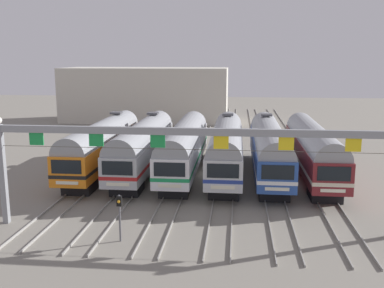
{
  "coord_description": "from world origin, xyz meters",
  "views": [
    {
      "loc": [
        2.85,
        -39.66,
        10.68
      ],
      "look_at": [
        -1.3,
        0.86,
        2.64
      ],
      "focal_mm": 41.64,
      "sensor_mm": 36.0,
      "label": 1
    }
  ],
  "objects_px": {
    "commuter_train_maroon": "(313,148)",
    "yard_signal_mast": "(120,209)",
    "commuter_train_stainless": "(143,144)",
    "commuter_train_white": "(184,145)",
    "commuter_train_blue": "(269,147)",
    "commuter_train_orange": "(103,144)",
    "commuter_train_silver": "(226,146)",
    "catenary_gantry": "(189,147)"
  },
  "relations": [
    {
      "from": "commuter_train_maroon",
      "to": "yard_signal_mast",
      "type": "xyz_separation_m",
      "value": [
        -13.44,
        -15.64,
        -0.71
      ]
    },
    {
      "from": "commuter_train_stainless",
      "to": "commuter_train_white",
      "type": "xyz_separation_m",
      "value": [
        3.84,
        -0.0,
        -0.0
      ]
    },
    {
      "from": "commuter_train_white",
      "to": "commuter_train_maroon",
      "type": "relative_size",
      "value": 1.0
    },
    {
      "from": "yard_signal_mast",
      "to": "commuter_train_maroon",
      "type": "bearing_deg",
      "value": 49.33
    },
    {
      "from": "commuter_train_white",
      "to": "commuter_train_blue",
      "type": "height_order",
      "value": "commuter_train_blue"
    },
    {
      "from": "commuter_train_white",
      "to": "commuter_train_orange",
      "type": "bearing_deg",
      "value": 179.97
    },
    {
      "from": "commuter_train_maroon",
      "to": "yard_signal_mast",
      "type": "bearing_deg",
      "value": -130.67
    },
    {
      "from": "yard_signal_mast",
      "to": "commuter_train_blue",
      "type": "bearing_deg",
      "value": 58.46
    },
    {
      "from": "commuter_train_orange",
      "to": "yard_signal_mast",
      "type": "height_order",
      "value": "commuter_train_orange"
    },
    {
      "from": "commuter_train_blue",
      "to": "commuter_train_white",
      "type": "bearing_deg",
      "value": -179.97
    },
    {
      "from": "commuter_train_maroon",
      "to": "commuter_train_silver",
      "type": "bearing_deg",
      "value": 179.97
    },
    {
      "from": "commuter_train_white",
      "to": "catenary_gantry",
      "type": "height_order",
      "value": "catenary_gantry"
    },
    {
      "from": "commuter_train_white",
      "to": "commuter_train_maroon",
      "type": "distance_m",
      "value": 11.52
    },
    {
      "from": "commuter_train_maroon",
      "to": "catenary_gantry",
      "type": "relative_size",
      "value": 0.74
    },
    {
      "from": "commuter_train_white",
      "to": "yard_signal_mast",
      "type": "bearing_deg",
      "value": -97.0
    },
    {
      "from": "commuter_train_silver",
      "to": "commuter_train_maroon",
      "type": "xyz_separation_m",
      "value": [
        7.68,
        -0.0,
        -0.0
      ]
    },
    {
      "from": "commuter_train_orange",
      "to": "commuter_train_stainless",
      "type": "xyz_separation_m",
      "value": [
        3.84,
        0.0,
        0.0
      ]
    },
    {
      "from": "commuter_train_silver",
      "to": "catenary_gantry",
      "type": "bearing_deg",
      "value": -98.1
    },
    {
      "from": "commuter_train_stainless",
      "to": "commuter_train_white",
      "type": "relative_size",
      "value": 1.0
    },
    {
      "from": "catenary_gantry",
      "to": "commuter_train_silver",
      "type": "bearing_deg",
      "value": 81.9
    },
    {
      "from": "commuter_train_blue",
      "to": "commuter_train_maroon",
      "type": "relative_size",
      "value": 1.0
    },
    {
      "from": "commuter_train_orange",
      "to": "commuter_train_white",
      "type": "relative_size",
      "value": 1.0
    },
    {
      "from": "commuter_train_silver",
      "to": "catenary_gantry",
      "type": "xyz_separation_m",
      "value": [
        -1.92,
        -13.5,
        2.63
      ]
    },
    {
      "from": "commuter_train_white",
      "to": "catenary_gantry",
      "type": "relative_size",
      "value": 0.74
    },
    {
      "from": "commuter_train_silver",
      "to": "commuter_train_blue",
      "type": "distance_m",
      "value": 3.84
    },
    {
      "from": "commuter_train_blue",
      "to": "commuter_train_maroon",
      "type": "height_order",
      "value": "commuter_train_blue"
    },
    {
      "from": "commuter_train_stainless",
      "to": "commuter_train_blue",
      "type": "height_order",
      "value": "same"
    },
    {
      "from": "commuter_train_blue",
      "to": "commuter_train_maroon",
      "type": "distance_m",
      "value": 3.84
    },
    {
      "from": "catenary_gantry",
      "to": "commuter_train_white",
      "type": "bearing_deg",
      "value": 98.1
    },
    {
      "from": "commuter_train_blue",
      "to": "yard_signal_mast",
      "type": "xyz_separation_m",
      "value": [
        -9.6,
        -15.65,
        -0.71
      ]
    },
    {
      "from": "yard_signal_mast",
      "to": "commuter_train_white",
      "type": "bearing_deg",
      "value": 83.0
    },
    {
      "from": "catenary_gantry",
      "to": "yard_signal_mast",
      "type": "distance_m",
      "value": 5.53
    },
    {
      "from": "commuter_train_orange",
      "to": "commuter_train_silver",
      "type": "bearing_deg",
      "value": 0.0
    },
    {
      "from": "commuter_train_silver",
      "to": "commuter_train_maroon",
      "type": "bearing_deg",
      "value": -0.03
    },
    {
      "from": "commuter_train_maroon",
      "to": "commuter_train_blue",
      "type": "bearing_deg",
      "value": 179.93
    },
    {
      "from": "commuter_train_stainless",
      "to": "commuter_train_maroon",
      "type": "relative_size",
      "value": 1.0
    },
    {
      "from": "commuter_train_silver",
      "to": "commuter_train_maroon",
      "type": "height_order",
      "value": "commuter_train_silver"
    },
    {
      "from": "commuter_train_stainless",
      "to": "commuter_train_silver",
      "type": "xyz_separation_m",
      "value": [
        7.68,
        0.0,
        0.0
      ]
    },
    {
      "from": "commuter_train_white",
      "to": "commuter_train_silver",
      "type": "relative_size",
      "value": 1.0
    },
    {
      "from": "commuter_train_orange",
      "to": "commuter_train_white",
      "type": "xyz_separation_m",
      "value": [
        7.68,
        -0.0,
        -0.0
      ]
    },
    {
      "from": "commuter_train_orange",
      "to": "commuter_train_stainless",
      "type": "bearing_deg",
      "value": 0.0
    },
    {
      "from": "commuter_train_silver",
      "to": "yard_signal_mast",
      "type": "bearing_deg",
      "value": -110.21
    }
  ]
}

